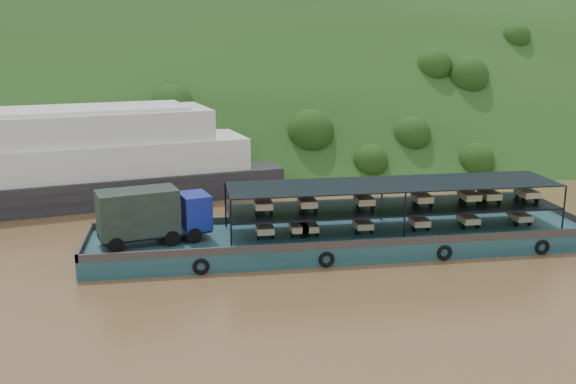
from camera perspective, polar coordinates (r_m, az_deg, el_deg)
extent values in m
plane|color=brown|center=(46.05, 3.07, -4.66)|extent=(160.00, 160.00, 0.00)
cube|color=#193513|center=(80.52, -2.42, 3.41)|extent=(140.00, 39.60, 39.60)
cube|color=#143949|center=(45.11, 4.94, -4.28)|extent=(35.00, 7.00, 1.20)
cube|color=#592D19|center=(48.02, 3.97, -2.08)|extent=(35.00, 0.20, 0.50)
cube|color=#592D19|center=(41.73, 6.11, -4.60)|extent=(35.00, 0.20, 0.50)
cube|color=#592D19|center=(51.86, 23.95, -2.06)|extent=(0.20, 7.00, 0.50)
cube|color=#592D19|center=(44.05, -17.62, -4.20)|extent=(0.20, 7.00, 0.50)
torus|color=black|center=(40.49, -7.74, -6.59)|extent=(1.06, 0.26, 1.06)
torus|color=black|center=(41.42, 3.45, -6.01)|extent=(1.06, 0.26, 1.06)
torus|color=black|center=(43.81, 13.75, -5.27)|extent=(1.06, 0.26, 1.06)
torus|color=black|center=(46.94, 21.67, -4.59)|extent=(1.06, 0.26, 1.06)
cylinder|color=black|center=(41.80, -15.06, -4.59)|extent=(1.11, 0.62, 1.05)
cylinder|color=black|center=(43.89, -15.51, -3.74)|extent=(1.11, 0.62, 1.05)
cylinder|color=black|center=(42.42, -10.29, -4.05)|extent=(1.11, 0.62, 1.05)
cylinder|color=black|center=(44.48, -10.96, -3.24)|extent=(1.11, 0.62, 1.05)
cylinder|color=black|center=(42.76, -8.37, -3.83)|extent=(1.11, 0.62, 1.05)
cylinder|color=black|center=(44.80, -9.13, -3.04)|extent=(1.11, 0.62, 1.05)
cube|color=black|center=(43.23, -11.73, -3.56)|extent=(7.49, 4.01, 0.21)
cube|color=navy|center=(43.50, -8.29, -1.64)|extent=(2.36, 2.88, 2.31)
cube|color=black|center=(43.62, -7.18, -0.99)|extent=(0.58, 2.05, 0.95)
cube|color=black|center=(42.62, -13.20, -1.76)|extent=(5.51, 3.69, 2.94)
cube|color=black|center=(45.44, 9.28, -1.31)|extent=(23.00, 5.00, 0.12)
cube|color=black|center=(45.04, 9.36, 0.70)|extent=(23.00, 5.00, 0.08)
cylinder|color=black|center=(40.84, -5.09, -2.93)|extent=(0.12, 0.12, 3.30)
cylinder|color=black|center=(45.64, -5.57, -1.14)|extent=(0.12, 0.12, 3.30)
cylinder|color=black|center=(43.17, 10.33, -2.18)|extent=(0.12, 0.12, 3.30)
cylinder|color=black|center=(47.73, 8.34, -0.55)|extent=(0.12, 0.12, 3.30)
cylinder|color=black|center=(48.20, 23.32, -1.42)|extent=(0.12, 0.12, 3.30)
cylinder|color=black|center=(52.33, 20.43, -0.01)|extent=(0.12, 0.12, 3.30)
cylinder|color=black|center=(44.85, -2.31, -3.20)|extent=(0.12, 0.52, 0.52)
cylinder|color=black|center=(43.08, -2.67, -3.93)|extent=(0.14, 0.52, 0.52)
cylinder|color=black|center=(43.20, -1.35, -3.86)|extent=(0.14, 0.52, 0.52)
cube|color=beige|center=(43.37, -2.08, -3.33)|extent=(1.15, 1.50, 0.44)
cube|color=red|center=(44.41, -2.27, -2.67)|extent=(0.55, 0.80, 0.80)
cube|color=red|center=(44.08, -2.24, -2.12)|extent=(0.50, 0.10, 0.10)
cylinder|color=black|center=(45.30, 1.51, -3.02)|extent=(0.12, 0.52, 0.52)
cylinder|color=black|center=(43.52, 1.31, -3.73)|extent=(0.14, 0.52, 0.52)
cylinder|color=black|center=(43.71, 2.60, -3.66)|extent=(0.14, 0.52, 0.52)
cube|color=#C9BF8E|center=(43.84, 1.87, -3.14)|extent=(1.15, 1.50, 0.44)
cube|color=red|center=(44.87, 1.58, -2.49)|extent=(0.55, 0.80, 0.80)
cube|color=red|center=(44.54, 1.64, -1.95)|extent=(0.50, 0.10, 0.10)
cylinder|color=black|center=(46.14, 6.18, -2.78)|extent=(0.12, 0.52, 0.52)
cylinder|color=black|center=(44.36, 6.17, -3.47)|extent=(0.14, 0.52, 0.52)
cylinder|color=black|center=(44.63, 7.41, -3.40)|extent=(0.14, 0.52, 0.52)
cube|color=#BAB584|center=(44.71, 6.69, -2.88)|extent=(1.15, 1.50, 0.44)
cube|color=red|center=(45.72, 6.30, -2.26)|extent=(0.55, 0.80, 0.80)
cube|color=red|center=(45.40, 6.38, -1.72)|extent=(0.50, 0.10, 0.10)
cylinder|color=black|center=(47.38, 10.97, -2.51)|extent=(0.12, 0.52, 0.52)
cylinder|color=black|center=(45.59, 11.15, -3.17)|extent=(0.14, 0.52, 0.52)
cylinder|color=black|center=(45.95, 12.32, -3.10)|extent=(0.14, 0.52, 0.52)
cube|color=beige|center=(45.98, 11.61, -2.61)|extent=(1.15, 1.50, 0.44)
cube|color=red|center=(46.97, 11.12, -2.00)|extent=(0.55, 0.80, 0.80)
cube|color=red|center=(46.65, 11.24, -1.48)|extent=(0.50, 0.10, 0.10)
cylinder|color=black|center=(48.75, 15.03, -2.27)|extent=(0.12, 0.52, 0.52)
cylinder|color=black|center=(46.98, 15.36, -2.90)|extent=(0.14, 0.52, 0.52)
cylinder|color=black|center=(47.40, 16.47, -2.83)|extent=(0.14, 0.52, 0.52)
cube|color=beige|center=(47.40, 15.77, -2.35)|extent=(1.15, 1.50, 0.44)
cube|color=red|center=(48.35, 15.21, -1.78)|extent=(0.55, 0.80, 0.80)
cube|color=red|center=(48.05, 15.35, -1.27)|extent=(0.50, 0.10, 0.10)
cylinder|color=black|center=(50.50, 19.16, -2.02)|extent=(0.12, 0.52, 0.52)
cylinder|color=black|center=(48.75, 19.63, -2.61)|extent=(0.14, 0.52, 0.52)
cylinder|color=black|center=(49.24, 20.65, -2.54)|extent=(0.14, 0.52, 0.52)
cube|color=#CBBA8F|center=(49.20, 19.98, -2.09)|extent=(1.15, 1.50, 0.44)
cube|color=red|center=(50.11, 19.36, -1.54)|extent=(0.55, 0.80, 0.80)
cube|color=red|center=(49.82, 19.52, -1.04)|extent=(0.50, 0.10, 0.10)
cylinder|color=black|center=(45.17, 0.63, -3.06)|extent=(0.12, 0.52, 0.52)
cylinder|color=black|center=(43.40, 0.39, -3.78)|extent=(0.14, 0.52, 0.52)
cylinder|color=black|center=(43.57, 1.69, -3.71)|extent=(0.14, 0.52, 0.52)
cube|color=beige|center=(43.71, 0.96, -3.18)|extent=(1.15, 1.50, 0.44)
cube|color=red|center=(44.74, 0.69, -2.54)|extent=(0.55, 0.80, 0.80)
cube|color=red|center=(44.41, 0.74, -1.99)|extent=(0.50, 0.10, 0.10)
cylinder|color=black|center=(44.36, -2.44, -1.08)|extent=(0.12, 0.52, 0.52)
cylinder|color=black|center=(42.58, -2.82, -1.73)|extent=(0.14, 0.52, 0.52)
cylinder|color=black|center=(42.70, -1.48, -1.67)|extent=(0.14, 0.52, 0.52)
cube|color=#C5B18B|center=(42.88, -2.21, -1.14)|extent=(1.15, 1.50, 0.44)
cube|color=#BC0D0C|center=(43.94, -2.40, -0.53)|extent=(0.55, 0.80, 0.80)
cube|color=#BC0D0C|center=(43.63, -2.38, 0.04)|extent=(0.50, 0.10, 0.10)
cylinder|color=black|center=(44.81, 1.39, -0.92)|extent=(0.12, 0.52, 0.52)
cylinder|color=black|center=(43.01, 1.18, -1.55)|extent=(0.14, 0.52, 0.52)
cylinder|color=black|center=(43.20, 2.49, -1.49)|extent=(0.14, 0.52, 0.52)
cube|color=#CBB28F|center=(43.34, 1.75, -0.97)|extent=(1.15, 1.50, 0.44)
cube|color=#192A97|center=(44.39, 1.47, -0.37)|extent=(0.55, 0.80, 0.80)
cube|color=#192A97|center=(44.08, 1.52, 0.20)|extent=(0.50, 0.10, 0.10)
cylinder|color=black|center=(45.69, 6.29, -0.71)|extent=(0.12, 0.52, 0.52)
cylinder|color=black|center=(43.89, 6.28, -1.32)|extent=(0.14, 0.52, 0.52)
cylinder|color=black|center=(44.16, 7.53, -1.26)|extent=(0.14, 0.52, 0.52)
cube|color=tan|center=(44.26, 6.80, -0.75)|extent=(1.15, 1.50, 0.44)
cube|color=red|center=(45.29, 6.40, -0.17)|extent=(0.55, 0.80, 0.80)
cube|color=red|center=(44.98, 6.49, 0.39)|extent=(0.50, 0.10, 0.10)
cylinder|color=black|center=(46.97, 11.20, -0.49)|extent=(0.12, 0.52, 0.52)
cylinder|color=black|center=(45.17, 11.39, -1.08)|extent=(0.14, 0.52, 0.52)
cylinder|color=black|center=(45.53, 12.57, -1.02)|extent=(0.14, 0.52, 0.52)
cube|color=tan|center=(45.57, 11.85, -0.52)|extent=(1.15, 1.50, 0.44)
cube|color=beige|center=(46.57, 11.35, 0.04)|extent=(0.55, 0.80, 0.80)
cube|color=beige|center=(46.27, 11.47, 0.58)|extent=(0.50, 0.10, 0.10)
cylinder|color=black|center=(48.30, 15.12, -0.31)|extent=(0.12, 0.52, 0.52)
cylinder|color=black|center=(46.51, 15.46, -0.88)|extent=(0.14, 0.52, 0.52)
cylinder|color=black|center=(46.94, 16.57, -0.82)|extent=(0.14, 0.52, 0.52)
cube|color=#C2B589|center=(46.95, 15.86, -0.34)|extent=(1.15, 1.50, 0.44)
cube|color=red|center=(47.91, 15.30, 0.20)|extent=(0.55, 0.80, 0.80)
cube|color=red|center=(47.63, 15.44, 0.73)|extent=(0.50, 0.10, 0.10)
cylinder|color=black|center=(50.27, 19.71, -0.11)|extent=(0.12, 0.52, 0.52)
cylinder|color=black|center=(48.51, 20.21, -0.64)|extent=(0.14, 0.52, 0.52)
cylinder|color=black|center=(49.01, 21.23, -0.58)|extent=(0.14, 0.52, 0.52)
cube|color=beige|center=(48.97, 20.55, -0.12)|extent=(1.15, 1.50, 0.44)
cube|color=tan|center=(49.90, 19.93, 0.39)|extent=(0.55, 0.80, 0.80)
cube|color=tan|center=(49.63, 20.08, 0.90)|extent=(0.50, 0.10, 0.10)
cylinder|color=black|center=(48.94, 16.74, -0.24)|extent=(0.12, 0.52, 0.52)
cylinder|color=black|center=(47.16, 17.14, -0.79)|extent=(0.14, 0.52, 0.52)
cylinder|color=black|center=(47.61, 18.22, -0.74)|extent=(0.14, 0.52, 0.52)
cube|color=#C2B589|center=(47.61, 17.52, -0.26)|extent=(1.15, 1.50, 0.44)
cube|color=red|center=(48.56, 16.94, 0.27)|extent=(0.55, 0.80, 0.80)
cube|color=red|center=(48.28, 17.08, 0.79)|extent=(0.50, 0.10, 0.10)
cube|color=black|center=(60.93, -20.49, 0.29)|extent=(42.31, 18.87, 2.46)
cube|color=silver|center=(60.40, -20.71, 2.75)|extent=(36.07, 16.54, 2.87)
cube|color=silver|center=(59.97, -20.93, 5.35)|extent=(29.84, 14.21, 2.67)
cube|color=silver|center=(59.79, -21.06, 6.76)|extent=(25.61, 12.33, 0.31)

